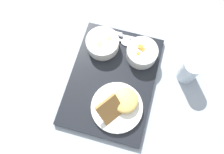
% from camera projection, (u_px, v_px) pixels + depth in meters
% --- Properties ---
extents(ground_plane, '(4.00, 4.00, 0.00)m').
position_uv_depth(ground_plane, '(112.00, 81.00, 0.91)').
color(ground_plane, '#99A3AD').
extents(serving_tray, '(0.47, 0.37, 0.02)m').
position_uv_depth(serving_tray, '(112.00, 80.00, 0.90)').
color(serving_tray, black).
rests_on(serving_tray, ground_plane).
extents(bowl_salad, '(0.12, 0.12, 0.06)m').
position_uv_depth(bowl_salad, '(142.00, 53.00, 0.90)').
color(bowl_salad, white).
rests_on(bowl_salad, serving_tray).
extents(bowl_soup, '(0.13, 0.13, 0.05)m').
position_uv_depth(bowl_soup, '(103.00, 43.00, 0.91)').
color(bowl_soup, white).
rests_on(bowl_soup, serving_tray).
extents(plate_main, '(0.19, 0.19, 0.08)m').
position_uv_depth(plate_main, '(119.00, 105.00, 0.84)').
color(plate_main, white).
rests_on(plate_main, serving_tray).
extents(knife, '(0.04, 0.18, 0.01)m').
position_uv_depth(knife, '(119.00, 35.00, 0.95)').
color(knife, silver).
rests_on(knife, serving_tray).
extents(spoon, '(0.04, 0.16, 0.01)m').
position_uv_depth(spoon, '(118.00, 40.00, 0.95)').
color(spoon, silver).
rests_on(spoon, serving_tray).
extents(glass_water, '(0.07, 0.07, 0.11)m').
position_uv_depth(glass_water, '(189.00, 71.00, 0.87)').
color(glass_water, silver).
rests_on(glass_water, ground_plane).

